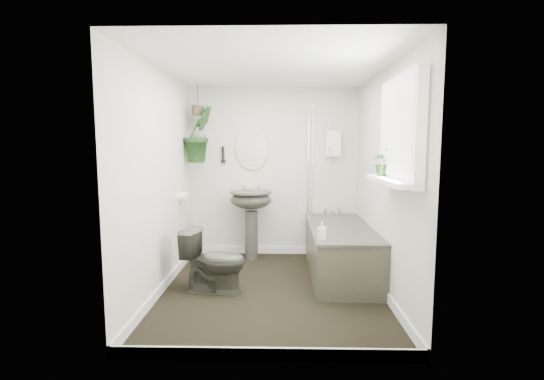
{
  "coord_description": "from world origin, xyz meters",
  "views": [
    {
      "loc": [
        0.09,
        -4.04,
        1.54
      ],
      "look_at": [
        0.0,
        0.15,
        1.05
      ],
      "focal_mm": 26.0,
      "sensor_mm": 36.0,
      "label": 1
    }
  ],
  "objects": [
    {
      "name": "pedestal_sink",
      "position": [
        -0.3,
        1.1,
        0.46
      ],
      "size": [
        0.55,
        0.47,
        0.93
      ],
      "primitive_type": null,
      "rotation": [
        0.0,
        0.0,
        -0.01
      ],
      "color": "#33352D",
      "rests_on": "floor"
    },
    {
      "name": "soap_bottle",
      "position": [
        0.51,
        -0.14,
        0.67
      ],
      "size": [
        0.1,
        0.1,
        0.18
      ],
      "primitive_type": "imported",
      "rotation": [
        0.0,
        0.0,
        -0.18
      ],
      "color": "black",
      "rests_on": "bathtub"
    },
    {
      "name": "toilet_roll_holder",
      "position": [
        -1.1,
        0.7,
        0.9
      ],
      "size": [
        0.11,
        0.11,
        0.11
      ],
      "primitive_type": "cylinder",
      "rotation": [
        0.0,
        1.57,
        0.0
      ],
      "color": "white",
      "rests_on": "wall_left"
    },
    {
      "name": "wall_left",
      "position": [
        -1.16,
        0.0,
        1.15
      ],
      "size": [
        0.02,
        2.8,
        2.3
      ],
      "primitive_type": "cube",
      "color": "beige",
      "rests_on": "ground"
    },
    {
      "name": "shower_box",
      "position": [
        0.8,
        1.34,
        1.55
      ],
      "size": [
        0.2,
        0.1,
        0.35
      ],
      "primitive_type": "cube",
      "color": "white",
      "rests_on": "wall_back"
    },
    {
      "name": "skirting",
      "position": [
        0.0,
        0.0,
        0.05
      ],
      "size": [
        2.3,
        2.8,
        0.1
      ],
      "primitive_type": "cube",
      "color": "white",
      "rests_on": "floor"
    },
    {
      "name": "toilet",
      "position": [
        -0.6,
        -0.05,
        0.33
      ],
      "size": [
        0.7,
        0.47,
        0.66
      ],
      "primitive_type": "imported",
      "rotation": [
        0.0,
        0.0,
        1.42
      ],
      "color": "#33352D",
      "rests_on": "floor"
    },
    {
      "name": "ceiling",
      "position": [
        0.0,
        0.0,
        2.31
      ],
      "size": [
        2.3,
        2.8,
        0.02
      ],
      "primitive_type": "cube",
      "color": "white",
      "rests_on": "ground"
    },
    {
      "name": "window_sill",
      "position": [
        1.02,
        -0.7,
        1.23
      ],
      "size": [
        0.18,
        1.0,
        0.04
      ],
      "primitive_type": "cube",
      "color": "white",
      "rests_on": "wall_right"
    },
    {
      "name": "floor",
      "position": [
        0.0,
        0.0,
        -0.01
      ],
      "size": [
        2.3,
        2.8,
        0.02
      ],
      "primitive_type": "cube",
      "color": "black",
      "rests_on": "ground"
    },
    {
      "name": "hanging_plant",
      "position": [
        -0.97,
        1.07,
        1.67
      ],
      "size": [
        0.51,
        0.51,
        0.73
      ],
      "primitive_type": "imported",
      "rotation": [
        0.0,
        0.0,
        0.84
      ],
      "color": "black",
      "rests_on": "ceiling"
    },
    {
      "name": "sill_plant",
      "position": [
        1.04,
        -0.41,
        1.38
      ],
      "size": [
        0.24,
        0.21,
        0.25
      ],
      "primitive_type": "imported",
      "rotation": [
        0.0,
        0.0,
        0.07
      ],
      "color": "black",
      "rests_on": "window_sill"
    },
    {
      "name": "window_blinds",
      "position": [
        1.04,
        -0.7,
        1.65
      ],
      "size": [
        0.01,
        0.86,
        0.76
      ],
      "primitive_type": "cube",
      "color": "white",
      "rests_on": "wall_right"
    },
    {
      "name": "bathtub",
      "position": [
        0.8,
        0.5,
        0.29
      ],
      "size": [
        0.72,
        1.72,
        0.58
      ],
      "primitive_type": null,
      "color": "#33352D",
      "rests_on": "floor"
    },
    {
      "name": "wall_sconce",
      "position": [
        -0.7,
        1.36,
        1.4
      ],
      "size": [
        0.04,
        0.04,
        0.22
      ],
      "primitive_type": "cylinder",
      "color": "black",
      "rests_on": "wall_back"
    },
    {
      "name": "window_recess",
      "position": [
        1.09,
        -0.7,
        1.65
      ],
      "size": [
        0.08,
        1.0,
        0.9
      ],
      "primitive_type": "cube",
      "color": "white",
      "rests_on": "wall_right"
    },
    {
      "name": "wall_right",
      "position": [
        1.16,
        0.0,
        1.15
      ],
      "size": [
        0.02,
        2.8,
        2.3
      ],
      "primitive_type": "cube",
      "color": "beige",
      "rests_on": "ground"
    },
    {
      "name": "wall_front",
      "position": [
        0.0,
        -1.41,
        1.15
      ],
      "size": [
        2.3,
        0.02,
        2.3
      ],
      "primitive_type": "cube",
      "color": "beige",
      "rests_on": "ground"
    },
    {
      "name": "bath_screen",
      "position": [
        0.47,
        0.99,
        1.28
      ],
      "size": [
        0.04,
        0.72,
        1.4
      ],
      "primitive_type": null,
      "color": "silver",
      "rests_on": "bathtub"
    },
    {
      "name": "hanging_pot",
      "position": [
        -0.97,
        1.07,
        1.97
      ],
      "size": [
        0.16,
        0.16,
        0.12
      ],
      "primitive_type": "cylinder",
      "color": "#443827",
      "rests_on": "ceiling"
    },
    {
      "name": "oval_mirror",
      "position": [
        -0.3,
        1.37,
        1.5
      ],
      "size": [
        0.46,
        0.03,
        0.62
      ],
      "primitive_type": "ellipsoid",
      "color": "beige",
      "rests_on": "wall_back"
    },
    {
      "name": "wall_back",
      "position": [
        0.0,
        1.41,
        1.15
      ],
      "size": [
        2.3,
        0.02,
        2.3
      ],
      "primitive_type": "cube",
      "color": "beige",
      "rests_on": "ground"
    }
  ]
}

